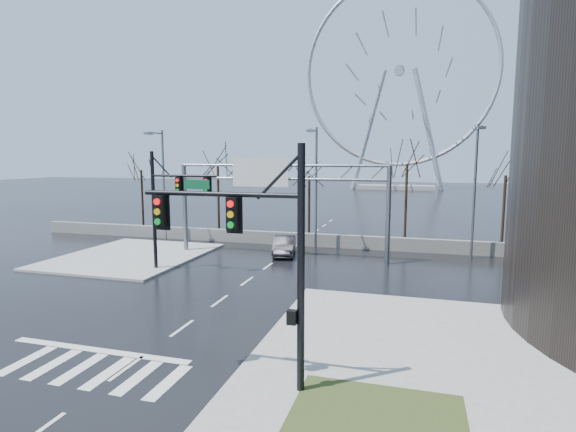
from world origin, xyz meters
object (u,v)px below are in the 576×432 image
(signal_mast_near, at_px, (259,243))
(signal_mast_far, at_px, (168,200))
(sign_gantry, at_px, (275,190))
(ferris_wheel, at_px, (399,79))
(car, at_px, (284,246))

(signal_mast_near, bearing_deg, signal_mast_far, 130.26)
(sign_gantry, distance_m, ferris_wheel, 82.91)
(ferris_wheel, distance_m, car, 83.17)
(signal_mast_far, distance_m, ferris_wheel, 89.30)
(signal_mast_far, bearing_deg, signal_mast_near, -49.74)
(car, bearing_deg, sign_gantry, -125.04)
(signal_mast_near, distance_m, ferris_wheel, 101.29)
(ferris_wheel, bearing_deg, sign_gantry, -93.84)
(signal_mast_near, height_order, sign_gantry, signal_mast_near)
(signal_mast_far, height_order, sign_gantry, signal_mast_far)
(signal_mast_near, height_order, signal_mast_far, same)
(signal_mast_far, relative_size, sign_gantry, 0.49)
(signal_mast_far, xyz_separation_m, car, (5.92, 7.00, -4.09))
(car, bearing_deg, signal_mast_far, -142.01)
(signal_mast_near, xyz_separation_m, signal_mast_far, (-11.01, 13.00, -0.04))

